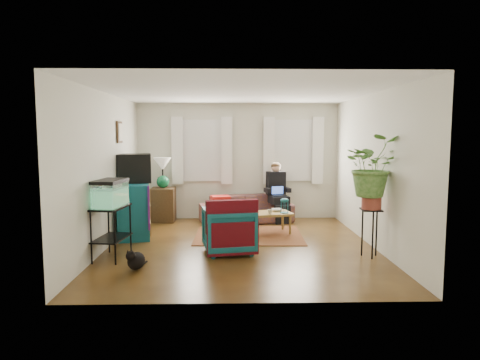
{
  "coord_description": "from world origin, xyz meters",
  "views": [
    {
      "loc": [
        -0.18,
        -7.16,
        1.9
      ],
      "look_at": [
        0.0,
        0.4,
        1.1
      ],
      "focal_mm": 32.0,
      "sensor_mm": 36.0,
      "label": 1
    }
  ],
  "objects_px": {
    "aquarium_stand": "(112,233)",
    "coffee_table": "(265,223)",
    "sofa": "(246,205)",
    "armchair": "(229,228)",
    "side_table": "(163,205)",
    "plant_stand": "(370,233)",
    "dresser": "(134,209)"
  },
  "relations": [
    {
      "from": "armchair",
      "to": "aquarium_stand",
      "type": "bearing_deg",
      "value": -0.85
    },
    {
      "from": "side_table",
      "to": "dresser",
      "type": "height_order",
      "value": "dresser"
    },
    {
      "from": "side_table",
      "to": "coffee_table",
      "type": "relative_size",
      "value": 0.74
    },
    {
      "from": "dresser",
      "to": "aquarium_stand",
      "type": "relative_size",
      "value": 1.38
    },
    {
      "from": "aquarium_stand",
      "to": "armchair",
      "type": "distance_m",
      "value": 1.82
    },
    {
      "from": "sofa",
      "to": "dresser",
      "type": "relative_size",
      "value": 1.77
    },
    {
      "from": "dresser",
      "to": "coffee_table",
      "type": "bearing_deg",
      "value": -8.99
    },
    {
      "from": "sofa",
      "to": "aquarium_stand",
      "type": "bearing_deg",
      "value": -141.3
    },
    {
      "from": "coffee_table",
      "to": "side_table",
      "type": "bearing_deg",
      "value": 136.85
    },
    {
      "from": "plant_stand",
      "to": "sofa",
      "type": "bearing_deg",
      "value": 123.8
    },
    {
      "from": "side_table",
      "to": "plant_stand",
      "type": "height_order",
      "value": "plant_stand"
    },
    {
      "from": "sofa",
      "to": "dresser",
      "type": "distance_m",
      "value": 2.49
    },
    {
      "from": "sofa",
      "to": "side_table",
      "type": "height_order",
      "value": "sofa"
    },
    {
      "from": "aquarium_stand",
      "to": "coffee_table",
      "type": "bearing_deg",
      "value": 40.0
    },
    {
      "from": "sofa",
      "to": "armchair",
      "type": "relative_size",
      "value": 2.46
    },
    {
      "from": "armchair",
      "to": "side_table",
      "type": "bearing_deg",
      "value": -70.98
    },
    {
      "from": "dresser",
      "to": "plant_stand",
      "type": "distance_m",
      "value": 4.27
    },
    {
      "from": "sofa",
      "to": "coffee_table",
      "type": "height_order",
      "value": "sofa"
    },
    {
      "from": "aquarium_stand",
      "to": "coffee_table",
      "type": "xyz_separation_m",
      "value": [
        2.5,
        1.61,
        -0.2
      ]
    },
    {
      "from": "sofa",
      "to": "side_table",
      "type": "bearing_deg",
      "value": 163.01
    },
    {
      "from": "aquarium_stand",
      "to": "plant_stand",
      "type": "distance_m",
      "value": 4.01
    },
    {
      "from": "armchair",
      "to": "plant_stand",
      "type": "relative_size",
      "value": 1.06
    },
    {
      "from": "aquarium_stand",
      "to": "side_table",
      "type": "bearing_deg",
      "value": 90.26
    },
    {
      "from": "armchair",
      "to": "sofa",
      "type": "bearing_deg",
      "value": -109.31
    },
    {
      "from": "side_table",
      "to": "aquarium_stand",
      "type": "height_order",
      "value": "aquarium_stand"
    },
    {
      "from": "side_table",
      "to": "armchair",
      "type": "bearing_deg",
      "value": -60.53
    },
    {
      "from": "dresser",
      "to": "coffee_table",
      "type": "relative_size",
      "value": 1.12
    },
    {
      "from": "aquarium_stand",
      "to": "plant_stand",
      "type": "relative_size",
      "value": 1.07
    },
    {
      "from": "sofa",
      "to": "coffee_table",
      "type": "distance_m",
      "value": 1.18
    },
    {
      "from": "aquarium_stand",
      "to": "coffee_table",
      "type": "distance_m",
      "value": 2.97
    },
    {
      "from": "aquarium_stand",
      "to": "coffee_table",
      "type": "relative_size",
      "value": 0.81
    },
    {
      "from": "aquarium_stand",
      "to": "coffee_table",
      "type": "height_order",
      "value": "aquarium_stand"
    }
  ]
}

